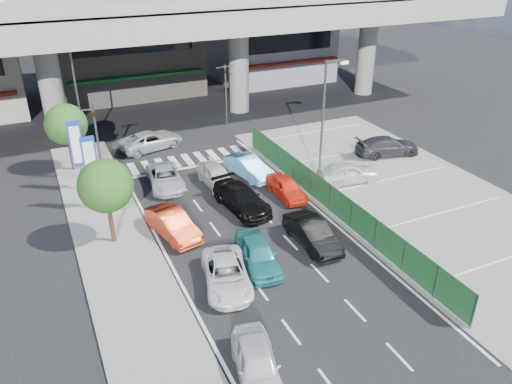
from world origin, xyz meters
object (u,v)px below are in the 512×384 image
street_lamp_right (325,112)px  signboard_far (77,147)px  tree_far (66,125)px  taxi_orange_left (173,224)px  hatch_black_mid_right (312,234)px  wagon_silver_front_left (165,178)px  taxi_orange_right (286,187)px  parked_sedan_white (348,172)px  kei_truck_front_right (249,167)px  parked_sedan_dgrey (388,146)px  van_white_back_left (257,364)px  street_lamp_left (79,89)px  traffic_cone (336,192)px  taxi_teal_mid (258,254)px  traffic_light_left (95,125)px  tree_near (106,186)px  sedan_black_mid (242,198)px  traffic_light_right (225,80)px  sedan_white_mid_left (226,274)px  sedan_white_front_mid (217,176)px  crossing_wagon_silver (151,140)px  signboard_near (91,163)px

street_lamp_right → signboard_far: 15.69m
tree_far → taxi_orange_left: bearing=-70.6°
hatch_black_mid_right → wagon_silver_front_left: bearing=117.0°
hatch_black_mid_right → taxi_orange_right: bearing=76.0°
parked_sedan_white → kei_truck_front_right: bearing=65.9°
taxi_orange_right → kei_truck_front_right: kei_truck_front_right is taller
wagon_silver_front_left → parked_sedan_white: 12.02m
tree_far → parked_sedan_dgrey: 22.86m
van_white_back_left → parked_sedan_dgrey: size_ratio=0.81×
street_lamp_left → signboard_far: (-1.27, -7.01, -1.71)m
taxi_orange_right → traffic_cone: 3.10m
taxi_teal_mid → taxi_orange_left: bearing=131.8°
street_lamp_right → hatch_black_mid_right: bearing=-124.9°
traffic_light_left → parked_sedan_white: (14.70, -7.14, -3.17)m
tree_near → sedan_black_mid: bearing=4.0°
tree_near → taxi_orange_left: bearing=-11.2°
tree_near → traffic_cone: bearing=-2.6°
street_lamp_right → traffic_light_right: bearing=97.3°
traffic_light_right → wagon_silver_front_left: 13.00m
taxi_orange_left → signboard_far: bearing=103.6°
van_white_back_left → parked_sedan_white: size_ratio=0.94×
signboard_far → traffic_cone: size_ratio=6.72×
sedan_white_mid_left → sedan_white_front_mid: sedan_white_front_mid is taller
sedan_black_mid → crossing_wagon_silver: size_ratio=0.96×
hatch_black_mid_right → traffic_cone: hatch_black_mid_right is taller
sedan_black_mid → taxi_orange_right: (3.19, 0.33, -0.07)m
signboard_far → wagon_silver_front_left: size_ratio=1.05×
van_white_back_left → parked_sedan_dgrey: 23.23m
tree_near → signboard_near: bearing=92.9°
street_lamp_right → crossing_wagon_silver: size_ratio=1.62×
sedan_white_mid_left → crossing_wagon_silver: crossing_wagon_silver is taller
signboard_near → parked_sedan_dgrey: bearing=-1.3°
traffic_light_right → kei_truck_front_right: bearing=-103.8°
street_lamp_right → traffic_cone: (-0.56, -2.62, -4.36)m
tree_near → sedan_black_mid: size_ratio=1.01×
tree_near → wagon_silver_front_left: size_ratio=1.08×
traffic_cone → street_lamp_left: bearing=131.5°
van_white_back_left → sedan_white_front_mid: (4.36, 15.70, 0.02)m
tree_near → traffic_cone: 13.95m
tree_near → parked_sedan_white: (15.50, 0.86, -2.62)m
street_lamp_right → street_lamp_left: 18.06m
signboard_far → parked_sedan_white: bearing=-20.9°
street_lamp_right → parked_sedan_white: bearing=-40.8°
van_white_back_left → tree_far: bearing=113.4°
tree_near → parked_sedan_dgrey: 21.26m
sedan_black_mid → signboard_near: bearing=148.6°
wagon_silver_front_left → traffic_light_left: bearing=149.8°
sedan_white_front_mid → hatch_black_mid_right: bearing=-79.3°
traffic_light_left → sedan_black_mid: (6.91, -7.46, -3.25)m
sedan_white_front_mid → kei_truck_front_right: (2.46, 0.36, 0.00)m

